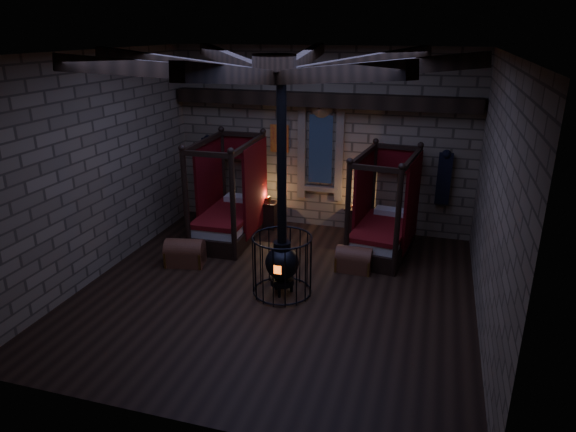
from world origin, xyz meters
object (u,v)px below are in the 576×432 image
(trunk_left, at_px, (185,253))
(trunk_right, at_px, (354,260))
(bed_left, at_px, (230,215))
(bed_right, at_px, (383,228))
(stove, at_px, (282,260))

(trunk_left, distance_m, trunk_right, 3.42)
(bed_left, xyz_separation_m, bed_right, (3.44, 0.20, -0.03))
(trunk_left, bearing_deg, stove, -25.27)
(bed_right, relative_size, trunk_left, 2.59)
(bed_right, xyz_separation_m, trunk_right, (-0.43, -1.10, -0.31))
(trunk_left, bearing_deg, bed_right, 14.70)
(bed_right, xyz_separation_m, stove, (-1.53, -2.38, 0.12))
(bed_left, relative_size, bed_right, 1.04)
(bed_left, distance_m, trunk_left, 1.66)
(bed_left, xyz_separation_m, trunk_right, (3.00, -0.89, -0.33))
(stove, bearing_deg, bed_right, 57.80)
(bed_right, relative_size, trunk_right, 3.07)
(bed_left, xyz_separation_m, trunk_left, (-0.34, -1.60, -0.31))
(bed_left, bearing_deg, bed_right, 1.98)
(bed_left, relative_size, trunk_right, 3.19)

